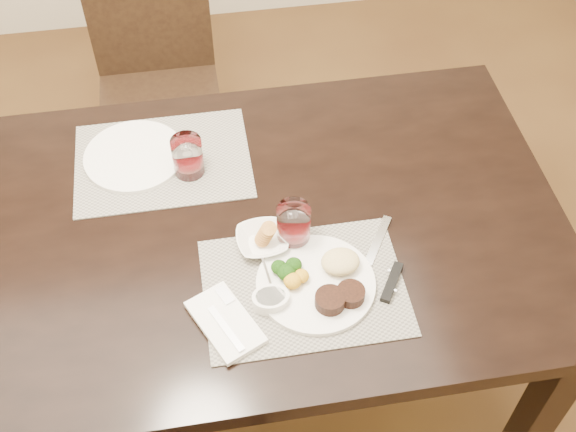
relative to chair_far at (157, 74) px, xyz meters
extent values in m
plane|color=#402714|center=(0.00, -0.93, -0.50)|extent=(4.50, 4.50, 0.00)
cube|color=black|center=(0.00, -0.93, 0.22)|extent=(2.00, 1.00, 0.05)
cube|color=black|center=(0.92, -1.35, -0.15)|extent=(0.08, 0.08, 0.70)
cube|color=black|center=(0.92, -0.51, -0.15)|extent=(0.08, 0.08, 0.70)
cube|color=black|center=(0.00, -0.08, -0.07)|extent=(0.42, 0.42, 0.04)
cube|color=black|center=(-0.18, -0.26, -0.30)|extent=(0.04, 0.04, 0.41)
cube|color=black|center=(0.18, -0.26, -0.30)|extent=(0.04, 0.04, 0.41)
cube|color=black|center=(-0.18, 0.10, -0.30)|extent=(0.04, 0.04, 0.41)
cube|color=black|center=(0.18, 0.10, -0.30)|extent=(0.04, 0.04, 0.41)
cube|color=black|center=(0.00, 0.11, 0.17)|extent=(0.42, 0.04, 0.45)
cube|color=gray|center=(0.32, -1.14, 0.25)|extent=(0.46, 0.34, 0.00)
cube|color=gray|center=(0.02, -0.68, 0.25)|extent=(0.46, 0.34, 0.00)
cylinder|color=white|center=(0.34, -1.14, 0.26)|extent=(0.27, 0.27, 0.01)
cylinder|color=black|center=(0.36, -1.21, 0.28)|extent=(0.07, 0.07, 0.03)
cylinder|color=black|center=(0.41, -1.20, 0.28)|extent=(0.06, 0.06, 0.03)
ellipsoid|color=#D7BF81|center=(0.41, -1.11, 0.28)|extent=(0.09, 0.08, 0.04)
ellipsoid|color=#1C430D|center=(0.28, -1.12, 0.28)|extent=(0.04, 0.04, 0.04)
ellipsoid|color=gold|center=(0.29, -1.14, 0.28)|extent=(0.04, 0.04, 0.03)
cube|color=white|center=(0.13, -1.21, 0.26)|extent=(0.17, 0.21, 0.01)
cube|color=silver|center=(0.13, -1.24, 0.27)|extent=(0.07, 0.13, 0.01)
cube|color=silver|center=(0.14, -1.15, 0.27)|extent=(0.04, 0.05, 0.00)
cube|color=silver|center=(0.52, -1.04, 0.25)|extent=(0.10, 0.14, 0.00)
cube|color=black|center=(0.52, -1.17, 0.26)|extent=(0.08, 0.11, 0.01)
imported|color=white|center=(0.24, -1.01, 0.27)|extent=(0.13, 0.13, 0.03)
cylinder|color=#C0813C|center=(0.24, -1.01, 0.29)|extent=(0.04, 0.04, 0.04)
cylinder|color=white|center=(0.23, -1.18, 0.27)|extent=(0.08, 0.08, 0.03)
cylinder|color=#0D3B14|center=(0.23, -1.18, 0.28)|extent=(0.07, 0.07, 0.01)
cube|color=silver|center=(0.23, -1.12, 0.30)|extent=(0.01, 0.06, 0.04)
cylinder|color=white|center=(0.32, -1.00, 0.31)|extent=(0.08, 0.08, 0.11)
cylinder|color=#3B0507|center=(0.32, -1.00, 0.26)|extent=(0.07, 0.07, 0.03)
cylinder|color=white|center=(-0.05, -0.66, 0.26)|extent=(0.27, 0.27, 0.01)
cylinder|color=white|center=(0.09, -0.74, 0.31)|extent=(0.08, 0.08, 0.11)
cylinder|color=#3B0507|center=(0.09, -0.74, 0.26)|extent=(0.07, 0.07, 0.03)
camera|label=1|loc=(0.13, -2.06, 1.62)|focal=45.00mm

